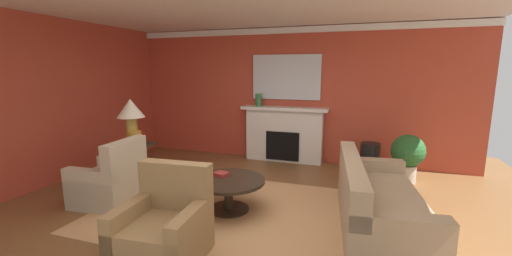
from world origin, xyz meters
TOP-DOWN VIEW (x-y plane):
  - ground_plane at (0.00, 0.00)m, footprint 8.80×8.80m
  - wall_fireplace at (0.00, 2.89)m, footprint 7.37×0.12m
  - wall_window at (-3.44, 0.30)m, footprint 0.12×6.26m
  - crown_moulding at (0.00, 2.81)m, footprint 7.37×0.08m
  - area_rug at (-0.15, 0.05)m, footprint 3.48×2.56m
  - fireplace at (-0.02, 2.68)m, footprint 1.80×0.35m
  - mantel_mirror at (-0.02, 2.80)m, footprint 1.43×0.04m
  - sofa at (1.75, 0.14)m, footprint 1.13×2.19m
  - armchair_near_window at (-1.88, -0.26)m, footprint 0.85×0.85m
  - armchair_facing_fireplace at (-0.31, -1.22)m, footprint 0.85×0.85m
  - coffee_table at (-0.15, 0.05)m, footprint 1.00×1.00m
  - side_table at (-2.06, 0.48)m, footprint 0.56×0.56m
  - table_lamp at (-2.06, 0.48)m, footprint 0.44×0.44m
  - vase_tall_corner at (1.70, 2.38)m, footprint 0.35×0.35m
  - vase_mantel_left at (-0.57, 2.63)m, footprint 0.13×0.13m
  - vase_on_side_table at (-1.91, 0.36)m, footprint 0.20×0.20m
  - book_red_cover at (-0.30, 0.14)m, footprint 0.23×0.21m
  - potted_plant at (2.30, 2.09)m, footprint 0.56×0.56m

SIDE VIEW (x-z plane):
  - ground_plane at x=0.00m, z-range 0.00..0.00m
  - area_rug at x=-0.15m, z-range 0.00..0.01m
  - vase_tall_corner at x=1.70m, z-range 0.00..0.58m
  - sofa at x=1.75m, z-range -0.13..0.72m
  - armchair_near_window at x=-1.88m, z-range -0.17..0.78m
  - armchair_facing_fireplace at x=-0.31m, z-range -0.17..0.78m
  - coffee_table at x=-0.15m, z-range 0.11..0.56m
  - side_table at x=-2.06m, z-range 0.05..0.75m
  - book_red_cover at x=-0.30m, z-range 0.45..0.50m
  - potted_plant at x=2.30m, z-range 0.08..0.91m
  - fireplace at x=-0.02m, z-range -0.03..1.12m
  - vase_on_side_table at x=-1.91m, z-range 0.70..0.95m
  - table_lamp at x=-2.06m, z-range 0.85..1.60m
  - vase_mantel_left at x=-0.57m, z-range 1.15..1.42m
  - wall_fireplace at x=0.00m, z-range 0.00..2.78m
  - wall_window at x=-3.44m, z-range 0.00..2.78m
  - mantel_mirror at x=-0.02m, z-range 1.30..2.23m
  - crown_moulding at x=0.00m, z-range 2.64..2.76m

